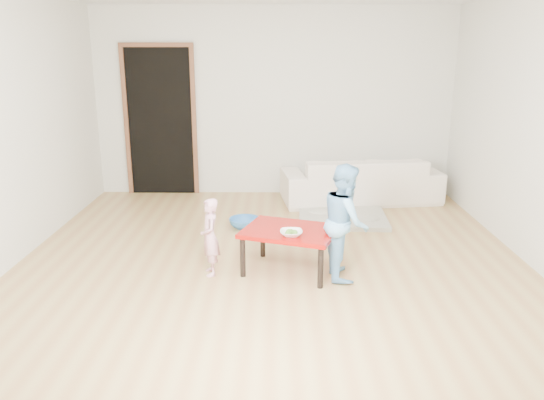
{
  "coord_description": "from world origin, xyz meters",
  "views": [
    {
      "loc": [
        0.04,
        -5.01,
        2.02
      ],
      "look_at": [
        0.0,
        -0.2,
        0.65
      ],
      "focal_mm": 35.0,
      "sensor_mm": 36.0,
      "label": 1
    }
  ],
  "objects_px": {
    "child_blue": "(345,221)",
    "basin": "(245,223)",
    "child_pink": "(210,237)",
    "sofa": "(360,179)",
    "bowl": "(291,233)",
    "red_table": "(290,250)"
  },
  "relations": [
    {
      "from": "sofa",
      "to": "basin",
      "type": "bearing_deg",
      "value": 29.69
    },
    {
      "from": "child_blue",
      "to": "basin",
      "type": "bearing_deg",
      "value": 35.01
    },
    {
      "from": "sofa",
      "to": "child_blue",
      "type": "relative_size",
      "value": 2.0
    },
    {
      "from": "red_table",
      "to": "bowl",
      "type": "distance_m",
      "value": 0.29
    },
    {
      "from": "child_blue",
      "to": "basin",
      "type": "xyz_separation_m",
      "value": [
        -1.0,
        1.36,
        -0.47
      ]
    },
    {
      "from": "child_pink",
      "to": "child_blue",
      "type": "height_order",
      "value": "child_blue"
    },
    {
      "from": "child_pink",
      "to": "child_blue",
      "type": "distance_m",
      "value": 1.24
    },
    {
      "from": "sofa",
      "to": "child_blue",
      "type": "distance_m",
      "value": 2.58
    },
    {
      "from": "sofa",
      "to": "basin",
      "type": "xyz_separation_m",
      "value": [
        -1.52,
        -1.16,
        -0.25
      ]
    },
    {
      "from": "red_table",
      "to": "basin",
      "type": "xyz_separation_m",
      "value": [
        -0.5,
        1.26,
        -0.15
      ]
    },
    {
      "from": "red_table",
      "to": "basin",
      "type": "distance_m",
      "value": 1.36
    },
    {
      "from": "red_table",
      "to": "child_pink",
      "type": "height_order",
      "value": "child_pink"
    },
    {
      "from": "red_table",
      "to": "basin",
      "type": "height_order",
      "value": "red_table"
    },
    {
      "from": "sofa",
      "to": "bowl",
      "type": "height_order",
      "value": "sofa"
    },
    {
      "from": "basin",
      "to": "bowl",
      "type": "bearing_deg",
      "value": -70.61
    },
    {
      "from": "sofa",
      "to": "child_blue",
      "type": "bearing_deg",
      "value": 70.64
    },
    {
      "from": "red_table",
      "to": "bowl",
      "type": "relative_size",
      "value": 4.16
    },
    {
      "from": "child_pink",
      "to": "bowl",
      "type": "bearing_deg",
      "value": 67.41
    },
    {
      "from": "child_pink",
      "to": "basin",
      "type": "bearing_deg",
      "value": 155.55
    },
    {
      "from": "child_pink",
      "to": "basin",
      "type": "xyz_separation_m",
      "value": [
        0.23,
        1.33,
        -0.31
      ]
    },
    {
      "from": "sofa",
      "to": "child_pink",
      "type": "relative_size",
      "value": 2.91
    },
    {
      "from": "red_table",
      "to": "child_blue",
      "type": "relative_size",
      "value": 0.79
    }
  ]
}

